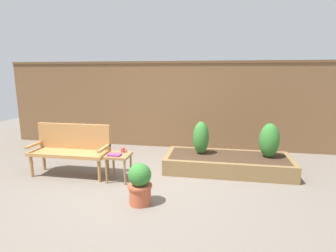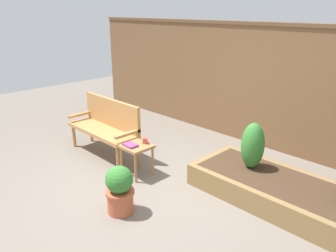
% 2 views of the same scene
% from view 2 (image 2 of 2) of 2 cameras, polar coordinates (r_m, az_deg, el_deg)
% --- Properties ---
extents(ground_plane, '(14.00, 14.00, 0.00)m').
position_cam_2_polar(ground_plane, '(4.69, -4.40, -10.90)').
color(ground_plane, '#70665B').
extents(fence_back, '(8.40, 0.14, 2.16)m').
position_cam_2_polar(fence_back, '(6.18, 14.14, 7.02)').
color(fence_back, brown).
rests_on(fence_back, ground_plane).
extents(garden_bench, '(1.44, 0.48, 0.94)m').
position_cam_2_polar(garden_bench, '(5.70, -10.47, 0.52)').
color(garden_bench, '#B77F47').
rests_on(garden_bench, ground_plane).
extents(side_table, '(0.40, 0.40, 0.48)m').
position_cam_2_polar(side_table, '(4.93, -5.39, -4.19)').
color(side_table, '#9E7042').
rests_on(side_table, ground_plane).
extents(cup_on_table, '(0.12, 0.08, 0.09)m').
position_cam_2_polar(cup_on_table, '(4.93, -3.96, -2.54)').
color(cup_on_table, '#CC4C47').
rests_on(cup_on_table, side_table).
extents(book_on_table, '(0.22, 0.15, 0.03)m').
position_cam_2_polar(book_on_table, '(4.87, -6.49, -3.27)').
color(book_on_table, '#7F3875').
rests_on(book_on_table, side_table).
extents(potted_boxwood, '(0.36, 0.36, 0.61)m').
position_cam_2_polar(potted_boxwood, '(4.12, -8.29, -10.69)').
color(potted_boxwood, '#B75638').
rests_on(potted_boxwood, ground_plane).
extents(raised_planter_bed, '(2.40, 1.00, 0.30)m').
position_cam_2_polar(raised_planter_bed, '(4.57, 19.10, -10.74)').
color(raised_planter_bed, olive).
rests_on(raised_planter_bed, ground_plane).
extents(shrub_near_bench, '(0.31, 0.31, 0.65)m').
position_cam_2_polar(shrub_near_bench, '(4.63, 14.33, -3.29)').
color(shrub_near_bench, brown).
rests_on(shrub_near_bench, raised_planter_bed).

